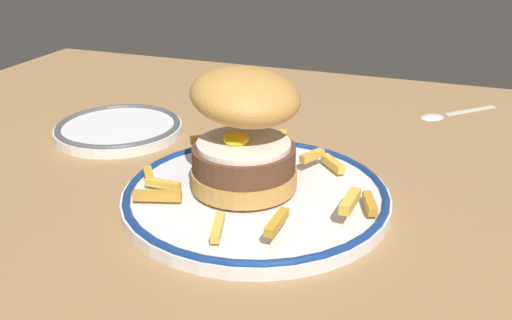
{
  "coord_description": "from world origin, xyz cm",
  "views": [
    {
      "loc": [
        13.66,
        -43.73,
        26.79
      ],
      "look_at": [
        -3.33,
        3.04,
        4.6
      ],
      "focal_mm": 39.51,
      "sensor_mm": 36.0,
      "label": 1
    }
  ],
  "objects_px": {
    "burger": "(245,129)",
    "spoon": "(441,114)",
    "dinner_plate": "(256,194)",
    "side_plate": "(119,128)"
  },
  "relations": [
    {
      "from": "burger",
      "to": "spoon",
      "type": "bearing_deg",
      "value": 61.62
    },
    {
      "from": "dinner_plate",
      "to": "spoon",
      "type": "height_order",
      "value": "dinner_plate"
    },
    {
      "from": "dinner_plate",
      "to": "burger",
      "type": "xyz_separation_m",
      "value": [
        -0.01,
        0.01,
        0.07
      ]
    },
    {
      "from": "dinner_plate",
      "to": "spoon",
      "type": "distance_m",
      "value": 0.37
    },
    {
      "from": "burger",
      "to": "side_plate",
      "type": "xyz_separation_m",
      "value": [
        -0.22,
        0.11,
        -0.07
      ]
    },
    {
      "from": "dinner_plate",
      "to": "burger",
      "type": "height_order",
      "value": "burger"
    },
    {
      "from": "burger",
      "to": "spoon",
      "type": "height_order",
      "value": "burger"
    },
    {
      "from": "spoon",
      "to": "side_plate",
      "type": "bearing_deg",
      "value": -151.03
    },
    {
      "from": "side_plate",
      "to": "spoon",
      "type": "height_order",
      "value": "side_plate"
    },
    {
      "from": "dinner_plate",
      "to": "spoon",
      "type": "bearing_deg",
      "value": 64.32
    }
  ]
}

